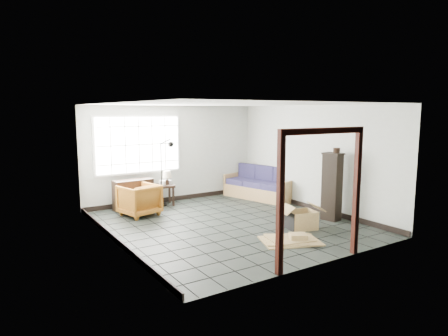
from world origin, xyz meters
TOP-DOWN VIEW (x-y plane):
  - ground at (0.00, 0.00)m, footprint 5.50×5.50m
  - room_shell at (0.00, 0.03)m, footprint 5.02×5.52m
  - window_panel at (-1.00, 2.70)m, footprint 2.32×0.08m
  - doorway_trim at (0.00, -2.70)m, footprint 1.80×0.08m
  - futon_sofa at (2.21, 1.70)m, footprint 1.28×2.19m
  - armchair at (-1.38, 1.74)m, footprint 0.95×0.92m
  - side_table at (-0.45, 2.40)m, footprint 0.58×0.58m
  - table_lamp at (-0.39, 2.33)m, footprint 0.30×0.30m
  - projector at (-0.38, 2.45)m, footprint 0.30×0.25m
  - floor_lamp at (-0.42, 2.31)m, footprint 0.46×0.46m
  - console_shelf at (-1.29, 2.40)m, footprint 0.99×0.44m
  - tall_shelf at (2.15, -0.98)m, footprint 0.39×0.47m
  - pot at (2.20, -1.03)m, footprint 0.17×0.17m
  - open_box at (1.10, -1.12)m, footprint 1.00×0.65m
  - cardboard_pile at (0.35, -1.65)m, footprint 1.28×1.10m

SIDE VIEW (x-z plane):
  - ground at x=0.00m, z-range 0.00..0.00m
  - cardboard_pile at x=0.35m, z-range -0.04..0.12m
  - open_box at x=1.10m, z-range -0.07..0.45m
  - futon_sofa at x=2.21m, z-range -0.13..0.79m
  - console_shelf at x=-1.29m, z-range 0.00..0.76m
  - armchair at x=-1.38m, z-range 0.00..0.82m
  - side_table at x=-0.45m, z-range 0.18..0.72m
  - projector at x=-0.38m, z-range 0.55..0.64m
  - tall_shelf at x=2.15m, z-range 0.01..1.55m
  - table_lamp at x=-0.39m, z-range 0.62..0.98m
  - floor_lamp at x=-0.42m, z-range 0.06..1.82m
  - doorway_trim at x=0.00m, z-range 0.28..2.48m
  - pot at x=2.20m, z-range 1.53..1.65m
  - window_panel at x=-1.00m, z-range 0.84..2.36m
  - room_shell at x=0.00m, z-range 0.37..2.98m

